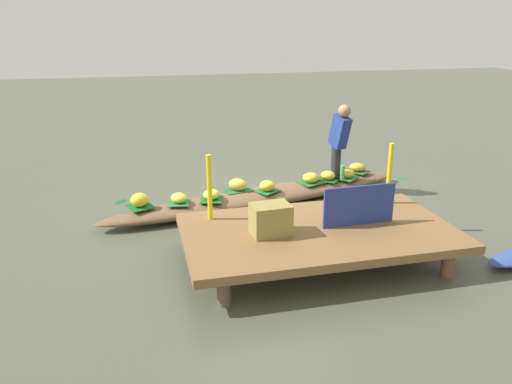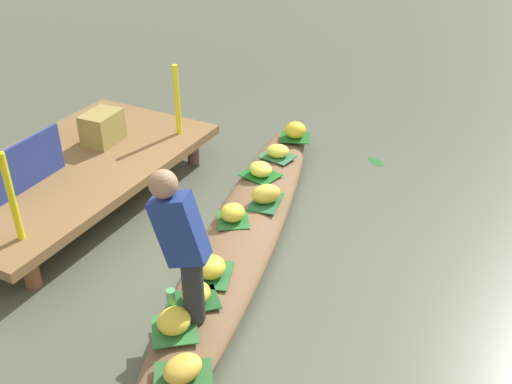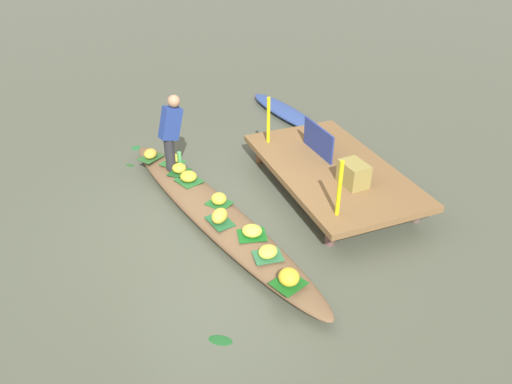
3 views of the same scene
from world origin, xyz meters
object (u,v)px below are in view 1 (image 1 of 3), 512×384
at_px(market_banner, 359,205).
at_px(banana_bunch_8, 328,175).
at_px(vendor_person, 339,137).
at_px(banana_bunch_4, 238,185).
at_px(banana_bunch_7, 211,194).
at_px(water_bottle, 342,173).
at_px(banana_bunch_1, 311,178).
at_px(banana_bunch_6, 267,186).
at_px(produce_crate, 271,219).
at_px(banana_bunch_2, 140,200).
at_px(banana_bunch_3, 357,167).
at_px(banana_bunch_0, 179,198).
at_px(banana_bunch_5, 347,173).
at_px(vendor_boat, 264,196).

bearing_deg(market_banner, banana_bunch_8, -104.81).
bearing_deg(banana_bunch_8, vendor_person, -169.10).
bearing_deg(banana_bunch_4, vendor_person, -172.92).
xyz_separation_m(banana_bunch_7, vendor_person, (-2.21, -0.52, 0.63)).
distance_m(banana_bunch_4, water_bottle, 1.79).
height_order(banana_bunch_1, banana_bunch_6, banana_bunch_6).
xyz_separation_m(banana_bunch_7, produce_crate, (-0.41, 1.78, 0.27)).
bearing_deg(banana_bunch_2, banana_bunch_8, -169.94).
bearing_deg(banana_bunch_4, banana_bunch_7, 33.12).
xyz_separation_m(banana_bunch_3, market_banner, (1.20, 2.59, 0.34)).
bearing_deg(banana_bunch_0, vendor_person, -168.53).
bearing_deg(produce_crate, market_banner, -179.28).
bearing_deg(market_banner, produce_crate, -1.18).
xyz_separation_m(banana_bunch_4, banana_bunch_8, (-1.56, -0.18, -0.02)).
relative_size(banana_bunch_4, banana_bunch_5, 1.16).
distance_m(banana_bunch_1, vendor_person, 0.81).
xyz_separation_m(banana_bunch_8, vendor_person, (-0.18, -0.03, 0.63)).
relative_size(vendor_boat, banana_bunch_2, 20.28).
xyz_separation_m(banana_bunch_1, banana_bunch_2, (2.73, 0.47, 0.02)).
relative_size(banana_bunch_0, vendor_person, 0.21).
distance_m(vendor_boat, banana_bunch_3, 1.93).
bearing_deg(banana_bunch_2, banana_bunch_5, -170.44).
relative_size(vendor_boat, banana_bunch_4, 17.40).
distance_m(banana_bunch_1, banana_bunch_4, 1.24).
height_order(banana_bunch_8, vendor_person, vendor_person).
distance_m(banana_bunch_1, water_bottle, 0.55).
bearing_deg(banana_bunch_4, market_banner, 116.77).
height_order(banana_bunch_7, market_banner, market_banner).
relative_size(banana_bunch_2, banana_bunch_8, 1.04).
height_order(vendor_boat, banana_bunch_2, banana_bunch_2).
distance_m(vendor_boat, water_bottle, 1.41).
bearing_deg(banana_bunch_3, banana_bunch_4, 12.96).
bearing_deg(market_banner, vendor_boat, -74.54).
bearing_deg(produce_crate, banana_bunch_6, -104.05).
relative_size(vendor_boat, banana_bunch_8, 21.06).
distance_m(banana_bunch_0, water_bottle, 2.76).
relative_size(banana_bunch_5, banana_bunch_7, 0.95).
height_order(banana_bunch_4, produce_crate, produce_crate).
bearing_deg(banana_bunch_6, water_bottle, -169.68).
distance_m(banana_bunch_2, vendor_person, 3.34).
bearing_deg(banana_bunch_4, banana_bunch_1, -174.85).
height_order(banana_bunch_3, market_banner, market_banner).
relative_size(banana_bunch_5, produce_crate, 0.58).
xyz_separation_m(banana_bunch_0, banana_bunch_5, (-2.85, -0.54, 0.01)).
relative_size(banana_bunch_3, banana_bunch_4, 0.94).
height_order(vendor_boat, banana_bunch_6, banana_bunch_6).
xyz_separation_m(banana_bunch_0, water_bottle, (-2.73, -0.44, 0.05)).
xyz_separation_m(banana_bunch_3, banana_bunch_7, (2.71, 0.82, -0.00)).
relative_size(banana_bunch_1, water_bottle, 1.10).
distance_m(banana_bunch_4, banana_bunch_8, 1.57).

